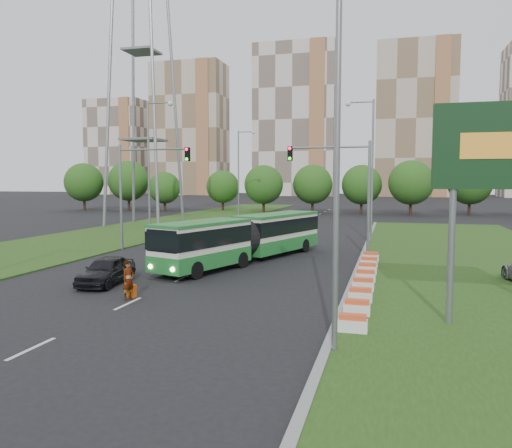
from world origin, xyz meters
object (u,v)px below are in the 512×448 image
(traffic_mast_left, at_px, (140,180))
(shopping_trolley, at_px, (132,291))
(transmission_pylon, at_px, (142,33))
(car_left_near, at_px, (106,270))
(car_left_far, at_px, (181,239))
(pedestrian, at_px, (128,280))
(articulated_bus, at_px, (244,238))
(traffic_mast_median, at_px, (345,180))

(traffic_mast_left, distance_m, shopping_trolley, 16.29)
(transmission_pylon, distance_m, car_left_near, 39.83)
(car_left_far, height_order, shopping_trolley, car_left_far)
(traffic_mast_left, xyz_separation_m, car_left_far, (2.62, 1.48, -4.59))
(traffic_mast_left, bearing_deg, car_left_far, 29.57)
(transmission_pylon, distance_m, shopping_trolley, 42.72)
(shopping_trolley, bearing_deg, car_left_far, 111.10)
(pedestrian, bearing_deg, articulated_bus, 5.26)
(transmission_pylon, height_order, car_left_far, transmission_pylon)
(articulated_bus, relative_size, car_left_near, 3.70)
(traffic_mast_median, relative_size, shopping_trolley, 13.99)
(transmission_pylon, distance_m, car_left_far, 30.12)
(transmission_pylon, xyz_separation_m, shopping_trolley, (16.55, -32.85, -21.72))
(articulated_bus, bearing_deg, traffic_mast_left, -178.82)
(traffic_mast_median, relative_size, traffic_mast_left, 1.00)
(traffic_mast_median, bearing_deg, car_left_near, -130.68)
(traffic_mast_left, height_order, shopping_trolley, traffic_mast_left)
(transmission_pylon, xyz_separation_m, car_left_far, (12.24, -17.52, -21.24))
(pedestrian, relative_size, shopping_trolley, 3.10)
(shopping_trolley, bearing_deg, traffic_mast_median, 66.40)
(pedestrian, xyz_separation_m, shopping_trolley, (-0.13, 0.53, -0.60))
(pedestrian, bearing_deg, traffic_mast_median, -13.10)
(traffic_mast_left, height_order, articulated_bus, traffic_mast_left)
(traffic_mast_left, height_order, car_left_far, traffic_mast_left)
(traffic_mast_left, height_order, car_left_near, traffic_mast_left)
(traffic_mast_left, relative_size, car_left_near, 1.89)
(articulated_bus, relative_size, shopping_trolley, 27.32)
(traffic_mast_left, relative_size, shopping_trolley, 13.99)
(traffic_mast_left, relative_size, articulated_bus, 0.51)
(traffic_mast_left, xyz_separation_m, car_left_near, (4.26, -11.67, -4.63))
(articulated_bus, xyz_separation_m, car_left_far, (-6.36, 4.32, -0.81))
(pedestrian, height_order, shopping_trolley, pedestrian)
(car_left_near, relative_size, pedestrian, 2.38)
(traffic_mast_median, bearing_deg, shopping_trolley, -119.00)
(transmission_pylon, bearing_deg, pedestrian, -63.45)
(traffic_mast_left, height_order, pedestrian, traffic_mast_left)
(articulated_bus, distance_m, pedestrian, 11.72)
(car_left_far, bearing_deg, shopping_trolley, -88.63)
(car_left_far, bearing_deg, transmission_pylon, 110.61)
(articulated_bus, height_order, pedestrian, articulated_bus)
(articulated_bus, bearing_deg, pedestrian, -80.71)
(articulated_bus, height_order, shopping_trolley, articulated_bus)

